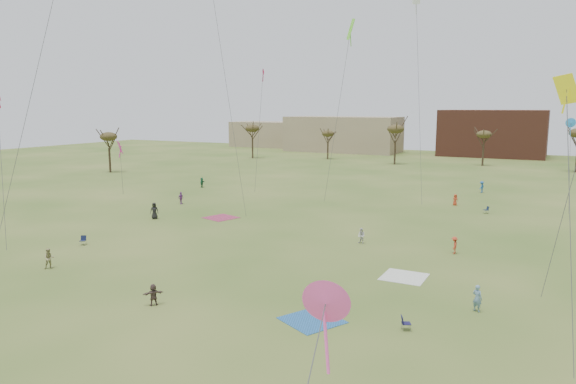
% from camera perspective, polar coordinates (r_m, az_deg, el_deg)
% --- Properties ---
extents(ground, '(260.00, 260.00, 0.00)m').
position_cam_1_polar(ground, '(37.29, -8.61, -11.03)').
color(ground, '#35591B').
rests_on(ground, ground).
extents(spectator_fore_b, '(0.97, 1.02, 1.65)m').
position_cam_1_polar(spectator_fore_b, '(46.63, -24.37, -6.56)').
color(spectator_fore_b, tan).
rests_on(spectator_fore_b, ground).
extents(spectator_fore_c, '(1.19, 1.30, 1.44)m').
position_cam_1_polar(spectator_fore_c, '(36.11, -14.32, -10.68)').
color(spectator_fore_c, brown).
rests_on(spectator_fore_c, ground).
extents(flyer_mid_a, '(1.11, 1.02, 1.91)m').
position_cam_1_polar(flyer_mid_a, '(62.87, -14.22, -1.98)').
color(flyer_mid_a, black).
rests_on(flyer_mid_a, ground).
extents(flyer_mid_b, '(0.64, 1.03, 1.53)m').
position_cam_1_polar(flyer_mid_b, '(49.01, 17.51, -5.49)').
color(flyer_mid_b, '#B93C22').
rests_on(flyer_mid_b, ground).
extents(flyer_mid_c, '(0.75, 0.65, 1.75)m').
position_cam_1_polar(flyer_mid_c, '(36.05, 19.74, -10.73)').
color(flyer_mid_c, '#658BA9').
rests_on(flyer_mid_c, ground).
extents(spectator_mid_d, '(0.46, 0.99, 1.65)m').
position_cam_1_polar(spectator_mid_d, '(71.67, -11.48, -0.63)').
color(spectator_mid_d, '#873E95').
rests_on(spectator_mid_d, ground).
extents(spectator_mid_e, '(0.87, 0.78, 1.50)m').
position_cam_1_polar(spectator_mid_e, '(50.60, 7.93, -4.71)').
color(spectator_mid_e, silver).
rests_on(spectator_mid_e, ground).
extents(flyer_far_a, '(0.76, 1.55, 1.60)m').
position_cam_1_polar(flyer_far_a, '(85.90, -9.27, 1.02)').
color(flyer_far_a, '#216541').
rests_on(flyer_far_a, ground).
extents(flyer_far_b, '(0.87, 0.81, 1.49)m').
position_cam_1_polar(flyer_far_b, '(72.76, 17.60, -0.80)').
color(flyer_far_b, '#BE3D20').
rests_on(flyer_far_b, ground).
extents(flyer_far_c, '(0.95, 1.27, 1.76)m').
position_cam_1_polar(flyer_far_c, '(84.73, 20.16, 0.52)').
color(flyer_far_c, '#215799').
rests_on(flyer_far_c, ground).
extents(blanket_blue, '(4.26, 4.26, 0.03)m').
position_cam_1_polar(blanket_blue, '(33.01, 2.60, -13.67)').
color(blanket_blue, '#245E9E').
rests_on(blanket_blue, ground).
extents(blanket_cream, '(3.22, 3.22, 0.03)m').
position_cam_1_polar(blanket_cream, '(41.69, 12.42, -8.94)').
color(blanket_cream, white).
rests_on(blanket_cream, ground).
extents(blanket_plum, '(4.11, 4.11, 0.03)m').
position_cam_1_polar(blanket_plum, '(62.25, -7.25, -2.77)').
color(blanket_plum, '#9C3052').
rests_on(blanket_plum, ground).
extents(camp_chair_left, '(0.70, 0.72, 0.87)m').
position_cam_1_polar(camp_chair_left, '(53.32, -21.25, -5.08)').
color(camp_chair_left, '#151C3B').
rests_on(camp_chair_left, ground).
extents(camp_chair_center, '(0.71, 0.69, 0.87)m').
position_cam_1_polar(camp_chair_center, '(32.31, 12.59, -13.92)').
color(camp_chair_center, '#17163D').
rests_on(camp_chair_center, ground).
extents(camp_chair_right, '(0.73, 0.72, 0.87)m').
position_cam_1_polar(camp_chair_right, '(68.58, 20.58, -1.96)').
color(camp_chair_right, '#15213A').
rests_on(camp_chair_right, ground).
extents(kites_aloft, '(71.31, 58.66, 27.03)m').
position_cam_1_polar(kites_aloft, '(55.55, 6.04, 17.30)').
color(kites_aloft, red).
rests_on(kites_aloft, ground).
extents(tree_line, '(117.44, 49.32, 8.91)m').
position_cam_1_polar(tree_line, '(110.09, 14.87, 5.89)').
color(tree_line, '#3A2B1E').
rests_on(tree_line, ground).
extents(building_tan, '(32.00, 14.00, 10.00)m').
position_cam_1_polar(building_tan, '(153.90, 5.95, 6.22)').
color(building_tan, '#937F60').
rests_on(building_tan, ground).
extents(building_brick, '(26.00, 16.00, 12.00)m').
position_cam_1_polar(building_brick, '(149.25, 21.22, 5.95)').
color(building_brick, brown).
rests_on(building_brick, ground).
extents(building_tan_west, '(20.00, 12.00, 8.00)m').
position_cam_1_polar(building_tan_west, '(173.20, -2.54, 6.26)').
color(building_tan_west, '#937F60').
rests_on(building_tan_west, ground).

